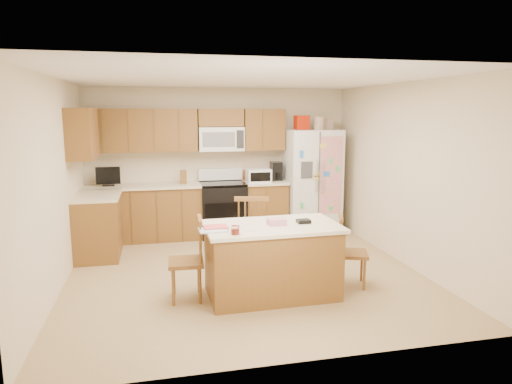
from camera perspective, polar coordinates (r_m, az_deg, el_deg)
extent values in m
plane|color=tan|center=(6.12, -1.44, -10.06)|extent=(4.50, 4.50, 0.00)
cube|color=beige|center=(8.02, -4.58, 3.86)|extent=(4.50, 0.10, 2.50)
cube|color=beige|center=(3.67, 5.28, -3.37)|extent=(4.50, 0.10, 2.50)
cube|color=beige|center=(5.82, -23.78, 0.77)|extent=(0.10, 4.50, 2.50)
cube|color=beige|center=(6.62, 18.01, 2.13)|extent=(0.10, 4.50, 2.50)
cube|color=white|center=(5.77, -1.55, 13.98)|extent=(4.50, 4.50, 0.04)
cube|color=brown|center=(7.78, -13.84, -2.64)|extent=(1.87, 0.60, 0.88)
cube|color=brown|center=(7.99, 1.06, -2.02)|extent=(0.72, 0.60, 0.88)
cube|color=brown|center=(7.07, -19.12, -4.15)|extent=(0.60, 0.95, 0.88)
cube|color=beige|center=(7.68, -13.98, 0.70)|extent=(1.87, 0.64, 0.04)
cube|color=beige|center=(7.90, 1.09, 1.24)|extent=(0.72, 0.64, 0.04)
cube|color=beige|center=(6.97, -19.25, -0.47)|extent=(0.64, 0.95, 0.04)
cube|color=brown|center=(7.74, -14.31, 7.46)|extent=(1.85, 0.33, 0.70)
cube|color=brown|center=(7.95, 0.94, 7.82)|extent=(0.70, 0.33, 0.70)
cube|color=brown|center=(7.81, -4.49, 9.25)|extent=(0.76, 0.33, 0.29)
cube|color=brown|center=(6.90, -20.88, 6.86)|extent=(0.33, 0.95, 0.70)
cube|color=brown|center=(7.61, -18.71, 7.21)|extent=(0.02, 0.01, 0.66)
cube|color=brown|center=(7.52, -18.35, -3.28)|extent=(0.02, 0.01, 0.84)
cube|color=brown|center=(7.58, -15.68, 7.35)|extent=(0.02, 0.01, 0.66)
cube|color=brown|center=(7.49, -15.30, -3.18)|extent=(0.02, 0.01, 0.84)
cube|color=brown|center=(7.57, -12.63, 7.47)|extent=(0.02, 0.01, 0.66)
cube|color=brown|center=(7.48, -12.23, -3.07)|extent=(0.02, 0.01, 0.84)
cube|color=brown|center=(7.58, -9.58, 7.58)|extent=(0.01, 0.01, 0.66)
cube|color=brown|center=(7.49, -9.17, -2.95)|extent=(0.01, 0.01, 0.84)
cube|color=brown|center=(7.78, 0.87, 7.77)|extent=(0.01, 0.01, 0.66)
cube|color=brown|center=(7.69, 1.31, -2.49)|extent=(0.01, 0.01, 0.84)
cube|color=white|center=(7.80, -4.43, 6.64)|extent=(0.76, 0.38, 0.40)
cube|color=slate|center=(7.60, -4.67, 6.55)|extent=(0.54, 0.01, 0.24)
cube|color=#262626|center=(7.65, -1.98, 6.61)|extent=(0.12, 0.01, 0.30)
cube|color=brown|center=(7.68, -9.06, 1.85)|extent=(0.10, 0.14, 0.22)
cube|color=black|center=(7.74, -17.94, 0.80)|extent=(0.18, 0.12, 0.02)
cube|color=black|center=(7.72, -18.01, 1.98)|extent=(0.38, 0.03, 0.28)
cube|color=#AD3D0D|center=(7.93, -0.18, 2.08)|extent=(0.35, 0.22, 0.18)
cube|color=white|center=(7.71, 0.33, 2.04)|extent=(0.40, 0.28, 0.23)
cube|color=black|center=(7.57, 0.56, 1.90)|extent=(0.34, 0.01, 0.15)
cube|color=black|center=(7.98, 2.53, 2.63)|extent=(0.18, 0.22, 0.32)
cylinder|color=black|center=(7.92, 2.66, 2.06)|extent=(0.12, 0.12, 0.12)
cube|color=black|center=(7.83, -4.18, -2.28)|extent=(0.76, 0.64, 0.88)
cube|color=black|center=(7.52, -3.81, -2.94)|extent=(0.68, 0.01, 0.42)
cube|color=black|center=(7.75, -4.22, 1.08)|extent=(0.76, 0.64, 0.03)
cube|color=white|center=(7.98, -4.50, 2.25)|extent=(0.76, 0.10, 0.20)
cube|color=white|center=(8.07, 6.94, 1.35)|extent=(0.90, 0.75, 1.80)
cube|color=#4C4C4C|center=(7.72, 7.88, 0.94)|extent=(0.02, 0.01, 1.75)
cube|color=silver|center=(7.65, 7.62, 2.01)|extent=(0.02, 0.03, 0.55)
cube|color=silver|center=(7.69, 8.32, 2.03)|extent=(0.02, 0.03, 0.55)
cube|color=#3F3F44|center=(7.61, 6.37, 2.75)|extent=(0.20, 0.01, 0.28)
cube|color=#D84C59|center=(7.76, 9.29, 2.08)|extent=(0.42, 0.01, 1.30)
cube|color=#B31C04|center=(7.92, 5.71, 8.63)|extent=(0.22, 0.22, 0.24)
cylinder|color=tan|center=(7.97, 7.90, 8.52)|extent=(0.18, 0.18, 0.22)
cube|color=tan|center=(8.16, 8.77, 8.39)|extent=(0.18, 0.20, 0.18)
cube|color=brown|center=(5.30, 1.97, -8.70)|extent=(1.46, 0.84, 0.80)
cube|color=beige|center=(5.19, 2.00, -4.32)|extent=(1.54, 0.93, 0.04)
cylinder|color=#B31C04|center=(4.78, -2.61, -4.95)|extent=(0.08, 0.08, 0.06)
cylinder|color=white|center=(4.77, -2.61, -4.77)|extent=(0.09, 0.09, 0.09)
cube|color=pink|center=(5.19, 2.59, -3.70)|extent=(0.20, 0.15, 0.07)
cube|color=black|center=(5.28, 5.96, -3.66)|extent=(0.15, 0.12, 0.04)
cube|color=white|center=(4.94, -5.41, -4.74)|extent=(0.30, 0.25, 0.01)
cube|color=#D84C4C|center=(5.02, -5.07, -4.35)|extent=(0.26, 0.21, 0.01)
cylinder|color=white|center=(4.91, -0.42, -4.83)|extent=(0.14, 0.05, 0.01)
cube|color=brown|center=(5.23, -8.74, -8.66)|extent=(0.41, 0.43, 0.04)
cylinder|color=brown|center=(5.46, -10.25, -10.42)|extent=(0.03, 0.03, 0.41)
cylinder|color=brown|center=(5.15, -10.29, -11.68)|extent=(0.03, 0.03, 0.41)
cylinder|color=brown|center=(5.46, -7.16, -10.33)|extent=(0.03, 0.03, 0.41)
cylinder|color=brown|center=(5.15, -7.01, -11.59)|extent=(0.03, 0.03, 0.41)
cylinder|color=brown|center=(5.30, -7.06, -5.54)|extent=(0.02, 0.02, 0.46)
cylinder|color=brown|center=(5.23, -7.02, -5.75)|extent=(0.02, 0.02, 0.46)
cylinder|color=brown|center=(5.16, -6.99, -5.96)|extent=(0.02, 0.02, 0.46)
cylinder|color=brown|center=(5.09, -6.95, -6.18)|extent=(0.02, 0.02, 0.46)
cylinder|color=brown|center=(5.02, -6.91, -6.41)|extent=(0.02, 0.02, 0.46)
cube|color=brown|center=(5.10, -7.04, -3.45)|extent=(0.06, 0.39, 0.05)
cube|color=brown|center=(6.00, -0.48, -5.61)|extent=(0.55, 0.53, 0.05)
cylinder|color=brown|center=(6.22, 1.29, -7.47)|extent=(0.04, 0.04, 0.46)
cylinder|color=brown|center=(6.24, -2.10, -7.43)|extent=(0.04, 0.04, 0.46)
cylinder|color=brown|center=(5.91, 1.25, -8.40)|extent=(0.04, 0.04, 0.46)
cylinder|color=brown|center=(5.93, -2.33, -8.36)|extent=(0.04, 0.04, 0.46)
cylinder|color=brown|center=(5.75, 1.05, -3.42)|extent=(0.02, 0.02, 0.52)
cylinder|color=brown|center=(5.75, 0.25, -3.41)|extent=(0.02, 0.02, 0.52)
cylinder|color=brown|center=(5.75, -0.56, -3.41)|extent=(0.02, 0.02, 0.52)
cylinder|color=brown|center=(5.76, -1.37, -3.40)|extent=(0.02, 0.02, 0.52)
cylinder|color=brown|center=(5.76, -2.17, -3.39)|extent=(0.02, 0.02, 0.52)
cube|color=brown|center=(5.70, -0.56, -0.88)|extent=(0.43, 0.15, 0.05)
cube|color=brown|center=(5.70, 11.97, -7.55)|extent=(0.46, 0.47, 0.04)
cylinder|color=brown|center=(5.64, 13.40, -10.05)|extent=(0.03, 0.03, 0.38)
cylinder|color=brown|center=(5.92, 13.06, -9.06)|extent=(0.03, 0.03, 0.38)
cylinder|color=brown|center=(5.62, 10.65, -10.04)|extent=(0.03, 0.03, 0.38)
cylinder|color=brown|center=(5.90, 10.46, -9.05)|extent=(0.03, 0.03, 0.38)
cylinder|color=brown|center=(5.50, 10.60, -5.65)|extent=(0.02, 0.02, 0.43)
cylinder|color=brown|center=(5.56, 10.56, -5.47)|extent=(0.02, 0.02, 0.43)
cylinder|color=brown|center=(5.63, 10.51, -5.29)|extent=(0.02, 0.02, 0.43)
cylinder|color=brown|center=(5.69, 10.47, -5.12)|extent=(0.02, 0.02, 0.43)
cylinder|color=brown|center=(5.75, 10.43, -4.94)|extent=(0.02, 0.02, 0.43)
cube|color=brown|center=(5.57, 10.58, -3.17)|extent=(0.15, 0.35, 0.04)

